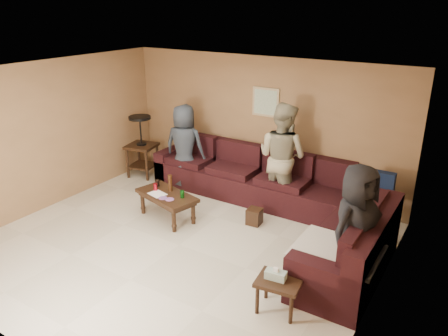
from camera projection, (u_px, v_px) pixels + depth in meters
The scene contains 10 objects.
room at pixel (175, 138), 5.88m from camera, with size 5.60×5.50×2.50m.
sectional_sofa at pixel (275, 201), 7.15m from camera, with size 4.65×2.90×0.97m.
coffee_table at pixel (167, 197), 7.14m from camera, with size 1.16×0.78×0.73m.
end_table_left at pixel (142, 145), 8.82m from camera, with size 0.65×0.65×1.25m.
side_table_right at pixel (278, 283), 4.99m from camera, with size 0.55×0.47×0.56m.
waste_bin at pixel (254, 216), 7.04m from camera, with size 0.22×0.22×0.27m, color black.
wall_art at pixel (266, 102), 7.77m from camera, with size 0.52×0.04×0.52m.
person_left at pixel (185, 146), 8.26m from camera, with size 0.79×0.51×1.61m, color #2E3641.
person_middle at pixel (282, 157), 7.33m from camera, with size 0.91×0.71×1.86m, color tan.
person_right at pixel (355, 229), 5.26m from camera, with size 0.80×0.52×1.64m, color black.
Camera 1 is at (3.58, -4.40, 3.39)m, focal length 35.00 mm.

